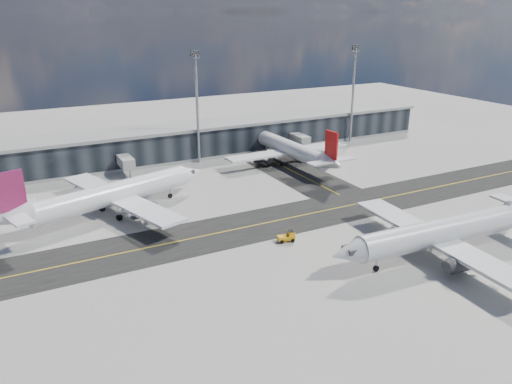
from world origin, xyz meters
The scene contains 9 objects.
ground centered at (0.00, 0.00, 0.00)m, with size 300.00×300.00×0.00m, color gray.
taxiway_lanes centered at (3.91, 10.74, 0.01)m, with size 180.00×63.00×0.03m.
terminal_concourse centered at (0.04, 54.93, 4.09)m, with size 152.00×19.80×8.80m.
floodlight_masts centered at (0.00, 48.00, 15.61)m, with size 102.50×0.70×28.90m.
airliner_af centered at (-28.75, 21.41, 4.31)m, with size 43.21×37.25×13.06m.
airliner_redtail centered at (20.80, 35.25, 4.04)m, with size 35.03×41.16×12.22m.
airliner_near centered at (15.96, -21.07, 4.23)m, with size 43.22×36.83×12.81m.
baggage_tug centered at (-4.21, -4.85, 0.94)m, with size 3.24×2.12×1.88m.
service_van centered at (13.91, 43.01, 0.72)m, with size 2.40×5.20×1.44m, color white.
Camera 1 is at (-45.72, -72.51, 37.82)m, focal length 35.00 mm.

